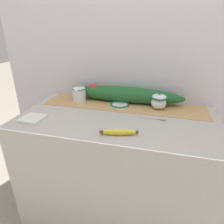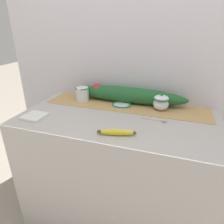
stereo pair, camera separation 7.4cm
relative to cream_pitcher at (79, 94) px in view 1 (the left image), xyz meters
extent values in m
plane|color=gray|center=(0.35, -0.20, -0.94)|extent=(12.00, 12.00, 0.00)
cube|color=#B7B2AD|center=(0.35, -0.20, -0.50)|extent=(1.27, 0.67, 0.88)
cube|color=silver|center=(0.35, 0.16, 0.26)|extent=(2.07, 0.04, 2.40)
cube|color=tan|center=(0.35, 0.00, -0.06)|extent=(1.17, 0.26, 0.00)
cylinder|color=white|center=(0.00, 0.00, 0.00)|extent=(0.10, 0.10, 0.10)
torus|color=#1E7038|center=(0.00, 0.00, 0.04)|extent=(0.10, 0.10, 0.01)
torus|color=white|center=(0.00, 0.06, 0.00)|extent=(0.05, 0.01, 0.05)
ellipsoid|color=white|center=(0.00, -0.05, 0.04)|extent=(0.03, 0.02, 0.02)
ellipsoid|color=white|center=(0.59, 0.00, -0.01)|extent=(0.11, 0.11, 0.08)
torus|color=#1E7038|center=(0.59, 0.00, 0.03)|extent=(0.11, 0.11, 0.01)
ellipsoid|color=white|center=(0.59, 0.00, 0.03)|extent=(0.10, 0.10, 0.03)
sphere|color=#1E7038|center=(0.59, 0.00, 0.06)|extent=(0.02, 0.02, 0.02)
cylinder|color=white|center=(0.32, -0.03, -0.05)|extent=(0.13, 0.13, 0.01)
torus|color=#1E7038|center=(0.32, -0.03, -0.04)|extent=(0.14, 0.14, 0.01)
ellipsoid|color=yellow|center=(0.41, -0.42, -0.04)|extent=(0.20, 0.08, 0.03)
ellipsoid|color=brown|center=(0.32, -0.44, -0.04)|extent=(0.04, 0.03, 0.02)
ellipsoid|color=brown|center=(0.50, -0.40, -0.04)|extent=(0.03, 0.02, 0.02)
cube|color=#A89E89|center=(0.55, -0.18, -0.06)|extent=(0.12, 0.01, 0.00)
ellipsoid|color=#A89E89|center=(0.63, -0.18, -0.05)|extent=(0.04, 0.03, 0.01)
cube|color=white|center=(-0.16, -0.38, -0.05)|extent=(0.14, 0.14, 0.02)
ellipsoid|color=#235B2D|center=(0.35, 0.07, 0.00)|extent=(0.86, 0.13, 0.12)
sphere|color=red|center=(0.09, 0.07, 0.03)|extent=(0.07, 0.07, 0.07)
sphere|color=red|center=(0.35, 0.06, 0.02)|extent=(0.07, 0.07, 0.07)
sphere|color=red|center=(0.56, 0.05, 0.02)|extent=(0.05, 0.05, 0.05)
camera|label=1|loc=(0.60, -1.34, 0.49)|focal=32.00mm
camera|label=2|loc=(0.67, -1.31, 0.49)|focal=32.00mm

